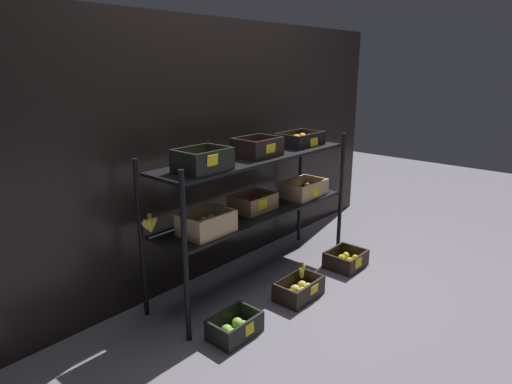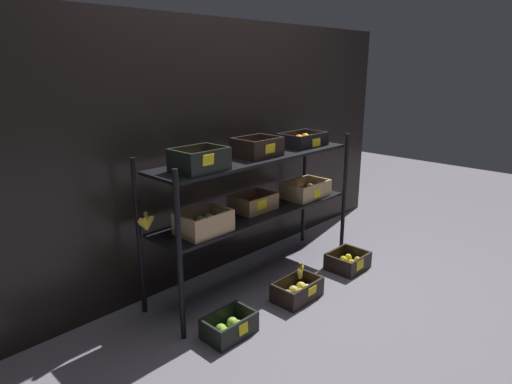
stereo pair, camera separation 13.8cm
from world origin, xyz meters
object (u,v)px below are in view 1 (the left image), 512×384
object	(u,v)px
display_rack	(257,184)
crate_ground_apple_green	(235,328)
crate_ground_lemon	(346,261)
crate_ground_apple_gold	(299,291)
banana_bunch_loose	(302,271)

from	to	relation	value
display_rack	crate_ground_apple_green	bearing A→B (deg)	-149.24
crate_ground_lemon	crate_ground_apple_gold	bearing A→B (deg)	-179.96
display_rack	crate_ground_apple_gold	distance (m)	0.80
crate_ground_apple_green	banana_bunch_loose	size ratio (longest dim) A/B	2.48
display_rack	crate_ground_apple_gold	size ratio (longest dim) A/B	5.30
crate_ground_apple_green	crate_ground_lemon	xyz separation A→B (m)	(1.26, -0.02, -0.00)
crate_ground_apple_green	crate_ground_apple_gold	world-z (taller)	crate_ground_apple_gold
display_rack	crate_ground_apple_green	distance (m)	1.01
display_rack	crate_ground_lemon	xyz separation A→B (m)	(0.63, -0.40, -0.69)
crate_ground_apple_green	crate_ground_apple_gold	distance (m)	0.62
banana_bunch_loose	display_rack	bearing A→B (deg)	91.78
crate_ground_apple_gold	display_rack	bearing A→B (deg)	88.16
crate_ground_apple_gold	banana_bunch_loose	world-z (taller)	banana_bunch_loose
display_rack	crate_ground_apple_green	world-z (taller)	display_rack
crate_ground_apple_green	crate_ground_lemon	bearing A→B (deg)	-1.06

